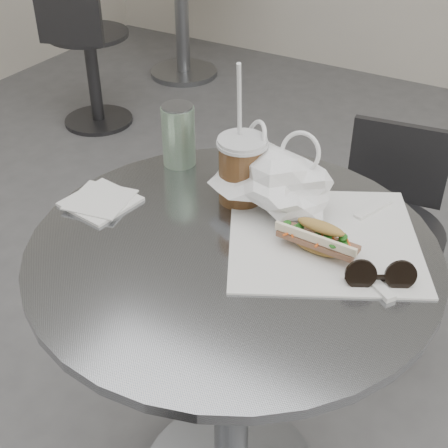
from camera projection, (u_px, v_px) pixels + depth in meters
The scene contains 10 objects.
cafe_table at pixel (232, 351), 1.30m from camera, with size 0.76×0.76×0.74m.
chair_far at pixel (377, 257), 1.83m from camera, with size 0.35×0.37×0.67m.
bg_chair at pixel (88, 63), 3.03m from camera, with size 0.40×0.43×0.74m.
sandwich_paper at pixel (323, 238), 1.16m from camera, with size 0.35×0.33×0.00m, color white.
banh_mi at pixel (319, 238), 1.10m from camera, with size 0.18×0.08×0.06m.
iced_coffee at pixel (242, 169), 1.23m from camera, with size 0.10×0.10×0.29m.
sunglasses at pixel (380, 276), 1.04m from camera, with size 0.11×0.08×0.05m.
plastic_bag at pixel (271, 179), 1.22m from camera, with size 0.24×0.18×0.12m, color white, non-canonical shape.
napkin_stack at pixel (100, 201), 1.25m from camera, with size 0.14×0.14×0.01m.
drink_can at pixel (179, 135), 1.35m from camera, with size 0.07×0.07×0.14m.
Camera 1 is at (0.45, -0.59, 1.43)m, focal length 50.00 mm.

